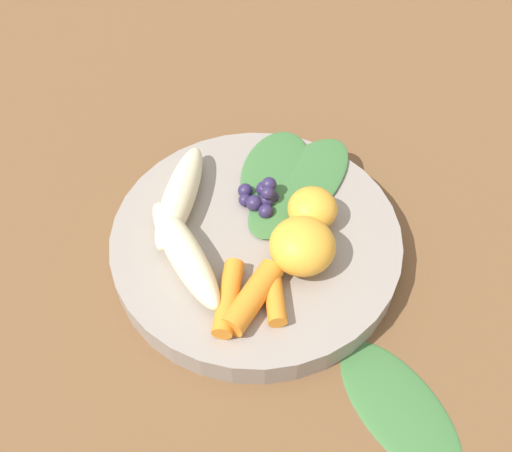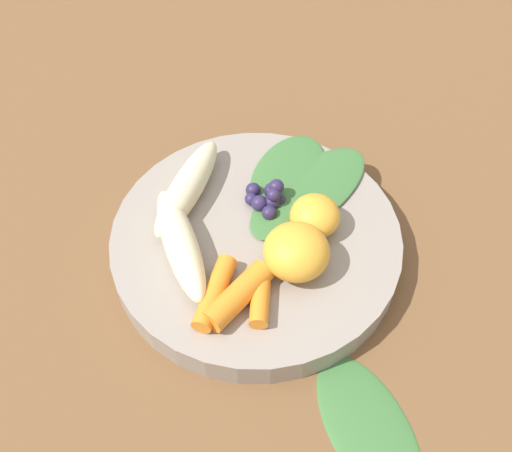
# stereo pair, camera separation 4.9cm
# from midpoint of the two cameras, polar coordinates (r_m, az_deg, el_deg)

# --- Properties ---
(ground_plane) EXTENTS (2.40, 2.40, 0.00)m
(ground_plane) POSITION_cam_midpoint_polar(r_m,az_deg,el_deg) (0.51, -2.70, -2.61)
(ground_plane) COLOR brown
(bowl) EXTENTS (0.24, 0.24, 0.03)m
(bowl) POSITION_cam_midpoint_polar(r_m,az_deg,el_deg) (0.50, -2.75, -1.77)
(bowl) COLOR gray
(bowl) RESTS_ON ground_plane
(banana_peeled_left) EXTENTS (0.04, 0.12, 0.03)m
(banana_peeled_left) POSITION_cam_midpoint_polar(r_m,az_deg,el_deg) (0.47, -9.77, -2.76)
(banana_peeled_left) COLOR beige
(banana_peeled_left) RESTS_ON bowl
(banana_peeled_right) EXTENTS (0.10, 0.10, 0.03)m
(banana_peeled_right) POSITION_cam_midpoint_polar(r_m,az_deg,el_deg) (0.51, -10.01, 2.68)
(banana_peeled_right) COLOR beige
(banana_peeled_right) RESTS_ON bowl
(orange_segment_near) EXTENTS (0.04, 0.04, 0.03)m
(orange_segment_near) POSITION_cam_midpoint_polar(r_m,az_deg,el_deg) (0.49, 2.60, 1.49)
(orange_segment_near) COLOR #F4A833
(orange_segment_near) RESTS_ON bowl
(orange_segment_far) EXTENTS (0.05, 0.05, 0.04)m
(orange_segment_far) POSITION_cam_midpoint_polar(r_m,az_deg,el_deg) (0.46, 1.46, -2.11)
(orange_segment_far) COLOR #F4A833
(orange_segment_far) RESTS_ON bowl
(carrot_front) EXTENTS (0.05, 0.06, 0.02)m
(carrot_front) POSITION_cam_midpoint_polar(r_m,az_deg,el_deg) (0.45, -5.75, -7.04)
(carrot_front) COLOR orange
(carrot_front) RESTS_ON bowl
(carrot_mid_left) EXTENTS (0.06, 0.04, 0.02)m
(carrot_mid_left) POSITION_cam_midpoint_polar(r_m,az_deg,el_deg) (0.45, -3.47, -7.00)
(carrot_mid_left) COLOR orange
(carrot_mid_left) RESTS_ON bowl
(carrot_mid_right) EXTENTS (0.04, 0.05, 0.01)m
(carrot_mid_right) POSITION_cam_midpoint_polar(r_m,az_deg,el_deg) (0.45, -1.32, -6.86)
(carrot_mid_right) COLOR orange
(carrot_mid_right) RESTS_ON bowl
(blueberry_pile) EXTENTS (0.03, 0.04, 0.02)m
(blueberry_pile) POSITION_cam_midpoint_polar(r_m,az_deg,el_deg) (0.51, -2.24, 2.67)
(blueberry_pile) COLOR #2D234C
(blueberry_pile) RESTS_ON bowl
(kale_leaf_left) EXTENTS (0.15, 0.10, 0.00)m
(kale_leaf_left) POSITION_cam_midpoint_polar(r_m,az_deg,el_deg) (0.52, 1.62, 3.72)
(kale_leaf_left) COLOR #3D7038
(kale_leaf_left) RESTS_ON bowl
(kale_leaf_right) EXTENTS (0.12, 0.11, 0.00)m
(kale_leaf_right) POSITION_cam_midpoint_polar(r_m,az_deg,el_deg) (0.54, -0.68, 5.20)
(kale_leaf_right) COLOR #3D7038
(kale_leaf_right) RESTS_ON bowl
(kale_leaf_stray) EXTENTS (0.07, 0.12, 0.01)m
(kale_leaf_stray) POSITION_cam_midpoint_polar(r_m,az_deg,el_deg) (0.45, 10.82, -16.48)
(kale_leaf_stray) COLOR #3D7038
(kale_leaf_stray) RESTS_ON ground_plane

